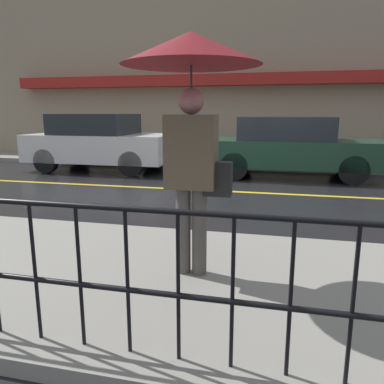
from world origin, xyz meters
The scene contains 9 objects.
ground_plane centered at (0.00, 0.00, 0.00)m, with size 80.00×80.00×0.00m, color black.
sidewalk_near centered at (0.00, -4.40, 0.06)m, with size 28.00×2.73×0.12m.
sidewalk_far centered at (0.00, 4.05, 0.06)m, with size 28.00×2.03×0.12m.
lane_marking centered at (0.00, 0.00, 0.00)m, with size 25.20×0.12×0.01m.
building_storefront centered at (0.00, 5.19, 2.96)m, with size 28.00×0.85×5.97m.
railing_foreground centered at (0.00, -5.52, 0.71)m, with size 12.00×0.04×0.94m.
pedestrian centered at (-0.05, -4.29, 1.86)m, with size 1.18×1.18×2.11m.
car_white centered at (-4.19, 2.11, 0.78)m, with size 3.92×1.88×1.55m.
car_dark_green centered at (0.93, 2.11, 0.76)m, with size 4.29×1.73×1.48m.
Camera 1 is at (0.70, -7.46, 1.58)m, focal length 35.00 mm.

